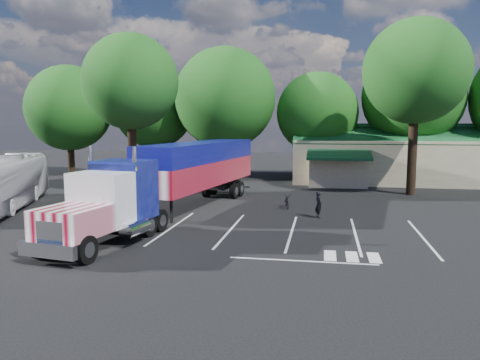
% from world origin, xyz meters
% --- Properties ---
extents(ground, '(120.00, 120.00, 0.00)m').
position_xyz_m(ground, '(0.00, 0.00, 0.00)').
color(ground, black).
rests_on(ground, ground).
extents(event_hall, '(24.20, 14.12, 5.55)m').
position_xyz_m(event_hall, '(13.74, 17.81, 2.21)').
color(event_hall, '#C0B68F').
rests_on(event_hall, ground).
extents(tree_row_a, '(9.00, 9.00, 11.68)m').
position_xyz_m(tree_row_a, '(-22.00, 16.50, 7.16)').
color(tree_row_a, black).
rests_on(tree_row_a, ground).
extents(tree_row_b, '(8.40, 8.40, 11.35)m').
position_xyz_m(tree_row_b, '(-13.00, 17.80, 7.13)').
color(tree_row_b, black).
rests_on(tree_row_b, ground).
extents(tree_row_c, '(10.00, 10.00, 13.05)m').
position_xyz_m(tree_row_c, '(-5.00, 16.20, 8.04)').
color(tree_row_c, black).
rests_on(tree_row_c, ground).
extents(tree_row_d, '(8.00, 8.00, 10.60)m').
position_xyz_m(tree_row_d, '(4.00, 17.50, 6.58)').
color(tree_row_d, black).
rests_on(tree_row_d, ground).
extents(tree_row_e, '(9.60, 9.60, 12.90)m').
position_xyz_m(tree_row_e, '(13.00, 18.00, 8.09)').
color(tree_row_e, black).
rests_on(tree_row_e, ground).
extents(tree_near_left, '(7.60, 7.60, 12.65)m').
position_xyz_m(tree_near_left, '(-10.50, 6.00, 8.81)').
color(tree_near_left, black).
rests_on(tree_near_left, ground).
extents(tree_near_right, '(8.00, 8.00, 13.50)m').
position_xyz_m(tree_near_right, '(11.50, 8.50, 9.46)').
color(tree_near_right, black).
rests_on(tree_near_right, ground).
extents(semi_truck, '(6.00, 21.65, 4.51)m').
position_xyz_m(semi_truck, '(-3.85, -2.07, 2.55)').
color(semi_truck, black).
rests_on(semi_truck, ground).
extents(woman, '(0.58, 0.68, 1.58)m').
position_xyz_m(woman, '(4.50, -2.01, 0.79)').
color(woman, black).
rests_on(woman, ground).
extents(bicycle, '(0.94, 1.93, 0.97)m').
position_xyz_m(bicycle, '(2.42, 1.00, 0.48)').
color(bicycle, black).
rests_on(bicycle, ground).
extents(tour_bus, '(7.04, 12.65, 3.46)m').
position_xyz_m(tour_bus, '(-16.00, -2.29, 1.73)').
color(tour_bus, silver).
rests_on(tour_bus, ground).
extents(silver_sedan, '(4.77, 3.08, 1.48)m').
position_xyz_m(silver_sedan, '(10.29, 14.00, 0.74)').
color(silver_sedan, '#ACAFB4').
rests_on(silver_sedan, ground).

